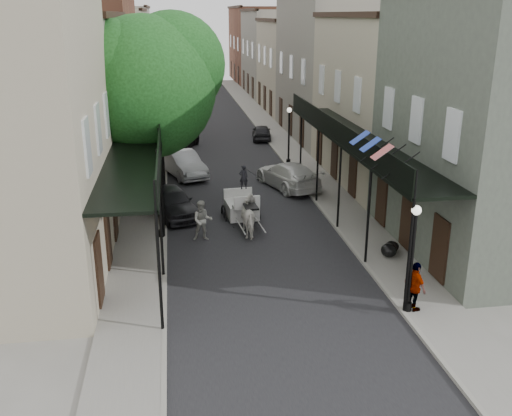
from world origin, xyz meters
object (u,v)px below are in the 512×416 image
object	(u,v)px
tree_far	(158,69)
car_left_far	(178,141)
car_left_mid	(183,164)
lamppost_right_near	(412,257)
tree_near	(154,81)
pedestrian_sidewalk_right	(415,287)
lamppost_right_far	(289,135)
pedestrian_walking	(203,221)
car_left_near	(172,202)
horse	(251,216)
car_right_near	(288,175)
carriage	(240,194)
lamppost_left	(160,195)
car_right_far	(262,132)

from	to	relation	value
tree_far	car_left_far	size ratio (longest dim) A/B	1.92
car_left_mid	lamppost_right_near	bearing A→B (deg)	-87.94
tree_near	car_left_far	xyz separation A→B (m)	(1.14, 13.82, -5.86)
lamppost_right_near	pedestrian_sidewalk_right	xyz separation A→B (m)	(0.21, 0.00, -1.07)
lamppost_right_far	pedestrian_walking	size ratio (longest dim) A/B	2.03
tree_near	car_left_mid	world-z (taller)	tree_near
pedestrian_sidewalk_right	car_left_near	xyz separation A→B (m)	(-7.91, 11.00, -0.24)
horse	car_left_mid	size ratio (longest dim) A/B	0.43
horse	car_right_near	xyz separation A→B (m)	(3.09, 6.98, -0.10)
carriage	pedestrian_sidewalk_right	distance (m)	11.57
lamppost_left	car_left_near	bearing A→B (deg)	80.54
lamppost_right_near	lamppost_left	bearing A→B (deg)	135.71
pedestrian_walking	lamppost_right_far	bearing A→B (deg)	63.43
lamppost_right_near	tree_far	bearing A→B (deg)	107.68
tree_far	pedestrian_sidewalk_right	distance (m)	27.96
lamppost_right_far	horse	distance (m)	12.75
pedestrian_sidewalk_right	car_right_near	size ratio (longest dim) A/B	0.33
tree_near	lamppost_left	size ratio (longest dim) A/B	2.60
car_left_mid	car_right_far	xyz separation A→B (m)	(6.44, 9.92, -0.16)
lamppost_left	pedestrian_sidewalk_right	distance (m)	11.65
tree_near	car_left_near	xyz separation A→B (m)	(0.60, -1.18, -5.75)
lamppost_left	car_left_near	distance (m)	3.31
tree_near	horse	bearing A→B (deg)	-45.22
tree_near	horse	xyz separation A→B (m)	(4.15, -4.18, -5.64)
tree_far	lamppost_right_near	size ratio (longest dim) A/B	2.32
tree_near	carriage	xyz separation A→B (m)	(3.93, -1.55, -5.39)
car_left_far	car_left_near	bearing A→B (deg)	-70.84
lamppost_right_near	car_right_far	distance (m)	28.30
tree_near	car_left_far	bearing A→B (deg)	85.29
car_right_far	lamppost_right_near	bearing A→B (deg)	97.84
car_left_far	car_right_far	xyz separation A→B (m)	(6.66, 2.26, -0.02)
lamppost_right_near	lamppost_left	size ratio (longest dim) A/B	1.00
lamppost_left	horse	world-z (taller)	lamppost_left
pedestrian_walking	car_right_far	world-z (taller)	pedestrian_walking
car_left_far	car_right_far	distance (m)	7.03
lamppost_right_far	car_left_far	size ratio (longest dim) A/B	0.83
lamppost_right_far	car_left_mid	distance (m)	7.25
car_left_far	lamppost_right_far	bearing A→B (deg)	-18.74
lamppost_right_near	car_left_mid	world-z (taller)	lamppost_right_near
horse	car_left_mid	world-z (taller)	horse
tree_near	car_right_far	world-z (taller)	tree_near
carriage	car_right_far	xyz separation A→B (m)	(3.86, 17.63, -0.49)
lamppost_right_far	car_left_mid	bearing A→B (deg)	-166.57
tree_near	car_right_near	size ratio (longest dim) A/B	1.87
horse	pedestrian_sidewalk_right	xyz separation A→B (m)	(4.36, -8.00, 0.13)
pedestrian_walking	car_right_near	bearing A→B (deg)	54.84
car_right_near	car_right_far	size ratio (longest dim) A/B	1.45
car_left_far	car_right_near	size ratio (longest dim) A/B	0.87
pedestrian_sidewalk_right	car_right_near	distance (m)	15.03
lamppost_right_far	pedestrian_walking	distance (m)	14.00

